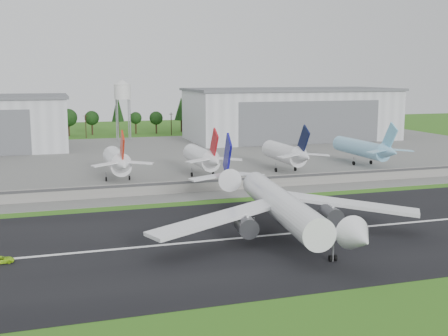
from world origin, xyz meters
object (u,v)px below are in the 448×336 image
object	(u,v)px
main_airliner	(282,212)
parked_jet_navy	(288,153)
parked_jet_red_a	(118,161)
parked_jet_skyblue	(365,148)
parked_jet_red_b	(204,158)
ground_vehicle	(1,260)

from	to	relation	value
main_airliner	parked_jet_navy	xyz separation A→B (m)	(30.68, 67.02, 1.42)
parked_jet_red_a	parked_jet_skyblue	bearing A→B (deg)	3.27
main_airliner	parked_jet_navy	bearing A→B (deg)	-107.85
parked_jet_red_b	main_airliner	bearing A→B (deg)	-91.80
parked_jet_red_b	parked_jet_navy	bearing A→B (deg)	0.03
parked_jet_navy	parked_jet_skyblue	distance (m)	32.28
ground_vehicle	parked_jet_red_b	distance (m)	87.72
ground_vehicle	parked_jet_red_a	xyz separation A→B (m)	(27.98, 68.51, 5.63)
ground_vehicle	parked_jet_skyblue	xyz separation A→B (m)	(114.99, 73.49, 5.42)
parked_jet_skyblue	parked_jet_red_b	bearing A→B (deg)	-175.28
main_airliner	parked_jet_skyblue	world-z (taller)	main_airliner
parked_jet_navy	parked_jet_red_a	bearing A→B (deg)	-180.00
main_airliner	ground_vehicle	distance (m)	52.61
main_airliner	parked_jet_navy	size ratio (longest dim) A/B	1.89
main_airliner	parked_jet_red_a	world-z (taller)	main_airliner
parked_jet_red_b	parked_jet_skyblue	xyz separation A→B (m)	(60.47, 4.99, -0.10)
parked_jet_red_b	parked_jet_navy	xyz separation A→B (m)	(28.57, 0.02, 0.11)
main_airliner	parked_jet_navy	world-z (taller)	main_airliner
parked_jet_red_a	parked_jet_skyblue	xyz separation A→B (m)	(87.01, 4.98, -0.21)
parked_jet_red_b	parked_jet_skyblue	size ratio (longest dim) A/B	0.84
main_airliner	parked_jet_red_a	xyz separation A→B (m)	(-24.44, 67.01, 1.42)
parked_jet_navy	parked_jet_skyblue	size ratio (longest dim) A/B	0.84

